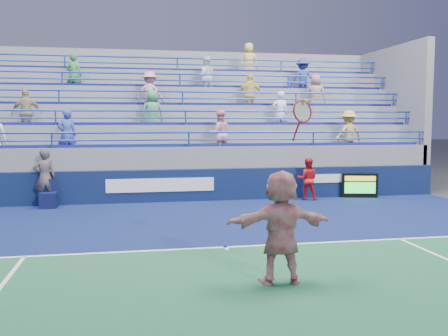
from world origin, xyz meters
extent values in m
plane|color=#333538|center=(0.00, 0.00, 0.00)|extent=(120.00, 120.00, 0.00)
cube|color=#0F1F4E|center=(0.00, 2.20, 0.01)|extent=(18.00, 8.40, 0.02)
cube|color=white|center=(0.00, 0.00, 0.02)|extent=(11.00, 0.10, 0.01)
cube|color=white|center=(0.00, -0.10, 0.02)|extent=(0.08, 0.30, 0.01)
cube|color=#0A1A3B|center=(0.00, 6.50, 0.55)|extent=(18.00, 0.30, 1.10)
cube|color=white|center=(-1.00, 6.34, 0.60)|extent=(3.60, 0.02, 0.45)
cube|color=white|center=(5.20, 6.34, 0.70)|extent=(1.80, 0.02, 0.30)
cube|color=slate|center=(0.00, 9.45, 0.55)|extent=(18.00, 5.60, 1.10)
cube|color=slate|center=(0.00, 9.45, 0.93)|extent=(18.00, 5.60, 1.85)
cube|color=navy|center=(0.00, 7.10, 1.90)|extent=(17.40, 0.45, 0.10)
cylinder|color=#1F40A9|center=(0.00, 6.70, 2.35)|extent=(18.00, 0.07, 0.07)
cube|color=slate|center=(0.00, 9.95, 1.30)|extent=(18.00, 4.60, 2.60)
cube|color=navy|center=(0.00, 8.10, 2.65)|extent=(17.40, 0.45, 0.10)
cylinder|color=#1F40A9|center=(0.00, 7.70, 3.10)|extent=(18.00, 0.07, 0.07)
cube|color=slate|center=(0.00, 10.45, 1.68)|extent=(18.00, 3.60, 3.35)
cube|color=navy|center=(0.00, 9.10, 3.40)|extent=(17.40, 0.45, 0.10)
cylinder|color=#1F40A9|center=(0.00, 8.70, 3.85)|extent=(18.00, 0.07, 0.07)
cube|color=slate|center=(0.00, 10.95, 2.05)|extent=(18.00, 2.60, 4.10)
cube|color=navy|center=(0.00, 10.10, 4.15)|extent=(17.40, 0.45, 0.10)
cylinder|color=#1F40A9|center=(0.00, 9.70, 4.60)|extent=(18.00, 0.07, 0.07)
cube|color=slate|center=(0.00, 11.45, 2.42)|extent=(18.00, 1.60, 4.85)
cube|color=navy|center=(0.00, 11.10, 4.90)|extent=(17.40, 0.45, 0.10)
cylinder|color=#1F40A9|center=(0.00, 10.70, 5.35)|extent=(18.00, 0.07, 0.07)
imported|color=gold|center=(6.03, 7.10, 2.28)|extent=(1.18, 0.79, 1.70)
imported|color=pink|center=(-1.21, 9.10, 3.78)|extent=(1.22, 0.88, 1.70)
imported|color=tan|center=(-5.51, 8.10, 3.03)|extent=(1.05, 0.56, 1.70)
imported|color=#F7D560|center=(2.74, 9.10, 3.78)|extent=(1.01, 0.45, 1.70)
imported|color=white|center=(3.67, 8.10, 3.03)|extent=(0.67, 0.50, 1.70)
imported|color=#EDCE5C|center=(3.15, 11.10, 5.28)|extent=(0.89, 0.63, 1.70)
imported|color=#387B42|center=(-4.10, 10.10, 4.53)|extent=(0.70, 0.55, 1.70)
imported|color=navy|center=(5.27, 10.10, 4.53)|extent=(1.16, 0.74, 1.70)
imported|color=tan|center=(5.47, 9.10, 3.78)|extent=(0.95, 0.75, 1.70)
imported|color=#33449A|center=(-4.07, 7.10, 2.28)|extent=(0.71, 0.56, 1.70)
imported|color=#469A5F|center=(-1.17, 8.10, 3.03)|extent=(0.94, 0.73, 1.70)
imported|color=white|center=(1.10, 10.10, 4.53)|extent=(0.83, 0.65, 1.70)
imported|color=pink|center=(1.14, 7.10, 2.28)|extent=(0.90, 0.74, 1.70)
cube|color=black|center=(6.05, 6.12, 0.44)|extent=(1.27, 0.43, 0.88)
cube|color=gold|center=(6.05, 6.04, 0.71)|extent=(1.08, 0.02, 0.18)
cube|color=#19E533|center=(6.05, 6.04, 0.37)|extent=(1.08, 0.02, 0.40)
cube|color=#0C123B|center=(-4.53, 5.90, 0.25)|extent=(0.52, 0.52, 0.51)
cube|color=#0C123B|center=(-4.53, 6.13, 0.70)|extent=(0.51, 0.07, 0.39)
imported|color=silver|center=(0.47, -2.47, 0.96)|extent=(1.79, 0.59, 1.92)
torus|color=#A81421|center=(0.82, -2.47, 2.88)|extent=(0.40, 0.23, 0.39)
cylinder|color=#A81421|center=(0.72, -2.47, 2.56)|extent=(0.09, 0.22, 0.35)
sphere|color=yellow|center=(0.87, -2.52, 3.05)|extent=(0.07, 0.07, 0.07)
imported|color=#131A34|center=(-4.68, 6.20, 0.94)|extent=(0.77, 0.60, 1.88)
imported|color=red|center=(4.04, 5.99, 0.73)|extent=(0.85, 0.76, 1.46)
camera|label=1|loc=(-1.97, -10.34, 2.71)|focal=40.00mm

